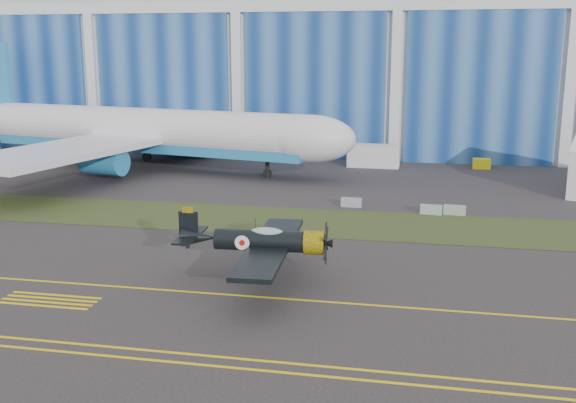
% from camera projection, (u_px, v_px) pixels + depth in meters
% --- Properties ---
extents(ground, '(260.00, 260.00, 0.00)m').
position_uv_depth(ground, '(357.00, 277.00, 45.29)').
color(ground, '#373234').
rests_on(ground, ground).
extents(grass_median, '(260.00, 10.00, 0.02)m').
position_uv_depth(grass_median, '(373.00, 225.00, 58.68)').
color(grass_median, '#475128').
rests_on(grass_median, ground).
extents(hangar, '(220.00, 45.70, 30.00)m').
position_uv_depth(hangar, '(403.00, 50.00, 110.66)').
color(hangar, silver).
rests_on(hangar, ground).
extents(taxiway_centreline, '(200.00, 0.20, 0.02)m').
position_uv_depth(taxiway_centreline, '(349.00, 303.00, 40.51)').
color(taxiway_centreline, yellow).
rests_on(taxiway_centreline, ground).
extents(edge_line_near, '(80.00, 0.20, 0.02)m').
position_uv_depth(edge_line_near, '(327.00, 377.00, 31.42)').
color(edge_line_near, yellow).
rests_on(edge_line_near, ground).
extents(edge_line_far, '(80.00, 0.20, 0.02)m').
position_uv_depth(edge_line_far, '(330.00, 367.00, 32.38)').
color(edge_line_far, yellow).
rests_on(edge_line_far, ground).
extents(hold_short_ladder, '(6.00, 2.40, 0.02)m').
position_uv_depth(hold_short_ladder, '(49.00, 300.00, 41.02)').
color(hold_short_ladder, yellow).
rests_on(hold_short_ladder, ground).
extents(warbird, '(11.93, 14.14, 4.03)m').
position_uv_depth(warbird, '(260.00, 241.00, 43.42)').
color(warbird, black).
rests_on(warbird, ground).
extents(jetliner, '(72.91, 65.57, 21.98)m').
position_uv_depth(jetliner, '(142.00, 82.00, 85.02)').
color(jetliner, silver).
rests_on(jetliner, ground).
extents(shipping_container, '(6.73, 2.79, 2.90)m').
position_uv_depth(shipping_container, '(374.00, 156.00, 87.86)').
color(shipping_container, silver).
rests_on(shipping_container, ground).
extents(tug, '(2.24, 1.42, 1.29)m').
position_uv_depth(tug, '(482.00, 164.00, 86.65)').
color(tug, yellow).
rests_on(tug, ground).
extents(barrier_a, '(2.02, 0.68, 0.90)m').
position_uv_depth(barrier_a, '(351.00, 202.00, 65.43)').
color(barrier_a, gray).
rests_on(barrier_a, ground).
extents(barrier_b, '(2.04, 0.74, 0.90)m').
position_uv_depth(barrier_b, '(431.00, 210.00, 62.45)').
color(barrier_b, '#87A097').
rests_on(barrier_b, ground).
extents(barrier_c, '(2.06, 0.82, 0.90)m').
position_uv_depth(barrier_c, '(455.00, 210.00, 62.26)').
color(barrier_c, gray).
rests_on(barrier_c, ground).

